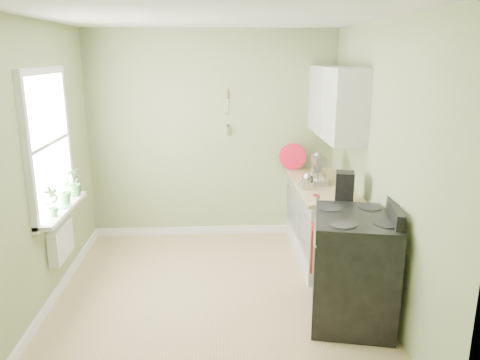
{
  "coord_description": "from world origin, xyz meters",
  "views": [
    {
      "loc": [
        0.04,
        -4.24,
        2.39
      ],
      "look_at": [
        0.29,
        0.55,
        1.09
      ],
      "focal_mm": 35.0,
      "sensor_mm": 36.0,
      "label": 1
    }
  ],
  "objects_px": {
    "kettle": "(307,182)",
    "coffee_maker": "(344,188)",
    "stove": "(354,268)",
    "stand_mixer": "(318,171)"
  },
  "relations": [
    {
      "from": "stove",
      "to": "kettle",
      "type": "height_order",
      "value": "stove"
    },
    {
      "from": "stand_mixer",
      "to": "coffee_maker",
      "type": "relative_size",
      "value": 1.12
    },
    {
      "from": "stand_mixer",
      "to": "kettle",
      "type": "xyz_separation_m",
      "value": [
        -0.19,
        -0.26,
        -0.06
      ]
    },
    {
      "from": "stand_mixer",
      "to": "kettle",
      "type": "height_order",
      "value": "stand_mixer"
    },
    {
      "from": "stand_mixer",
      "to": "kettle",
      "type": "relative_size",
      "value": 1.89
    },
    {
      "from": "kettle",
      "to": "coffee_maker",
      "type": "distance_m",
      "value": 0.56
    },
    {
      "from": "kettle",
      "to": "stove",
      "type": "bearing_deg",
      "value": -79.33
    },
    {
      "from": "kettle",
      "to": "coffee_maker",
      "type": "bearing_deg",
      "value": -57.4
    },
    {
      "from": "stove",
      "to": "kettle",
      "type": "bearing_deg",
      "value": 100.67
    },
    {
      "from": "stove",
      "to": "kettle",
      "type": "relative_size",
      "value": 6.06
    }
  ]
}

